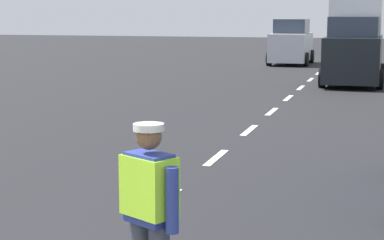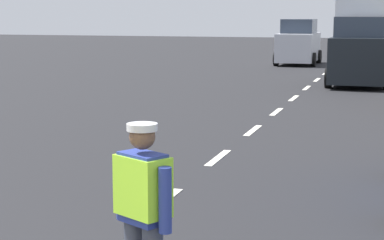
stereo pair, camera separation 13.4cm
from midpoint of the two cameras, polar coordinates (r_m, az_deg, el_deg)
ground_plane at (r=24.22m, az=9.00°, el=2.74°), size 96.00×96.00×0.00m
lane_center_line at (r=28.38m, az=10.07°, el=3.62°), size 0.14×46.40×0.01m
road_worker at (r=5.81m, az=-4.03°, el=-7.53°), size 0.74×0.47×1.67m
delivery_truck at (r=25.61m, az=13.28°, el=6.55°), size 2.16×4.60×3.54m
car_oncoming_third at (r=34.84m, az=8.17°, el=6.35°), size 2.03×3.82×2.26m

